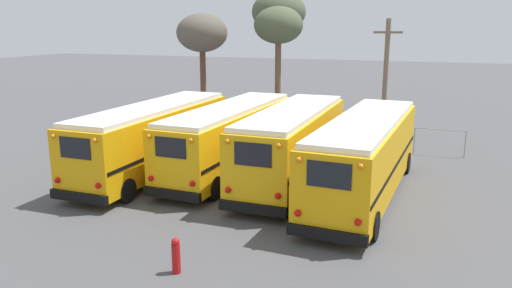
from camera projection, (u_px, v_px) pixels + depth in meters
ground_plane at (258, 178)px, 22.30m from camera, size 160.00×160.00×0.00m
school_bus_0 at (154, 136)px, 22.85m from camera, size 2.64×10.61×3.15m
school_bus_1 at (230, 136)px, 23.05m from camera, size 2.76×10.53×3.08m
school_bus_2 at (292, 143)px, 21.37m from camera, size 2.58×9.82×3.23m
school_bus_3 at (365, 155)px, 19.59m from camera, size 3.10×11.01×3.18m
utility_pole at (386, 73)px, 31.88m from camera, size 1.80×0.31×7.10m
bare_tree_0 at (278, 27)px, 34.98m from camera, size 3.46×3.46×7.99m
bare_tree_1 at (279, 13)px, 38.58m from camera, size 4.19×4.19×9.27m
bare_tree_2 at (202, 34)px, 35.41m from camera, size 3.63×3.63×7.52m
fence_line at (300, 127)px, 28.55m from camera, size 17.62×0.06×1.42m
fire_hydrant at (176, 255)px, 13.68m from camera, size 0.24×0.24×1.03m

